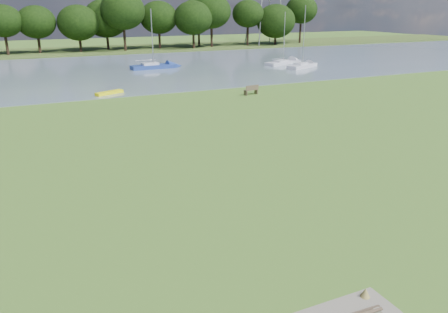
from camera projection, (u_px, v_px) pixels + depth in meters
name	position (u px, v px, depth m)	size (l,w,h in m)	color
ground	(179.00, 173.00, 23.71)	(220.00, 220.00, 0.00)	olive
river	(77.00, 72.00, 59.72)	(220.00, 40.00, 0.10)	slate
far_bank	(57.00, 52.00, 85.45)	(220.00, 20.00, 0.40)	#4C6626
riverbank_bench	(251.00, 90.00, 44.40)	(1.68, 0.78, 1.00)	brown
kayak	(109.00, 93.00, 44.58)	(3.03, 0.71, 0.30)	#FFFB0A
tree_line	(27.00, 17.00, 78.02)	(132.29, 9.33, 11.29)	black
sailboat_0	(283.00, 62.00, 67.67)	(6.99, 3.96, 7.75)	silver
sailboat_1	(153.00, 65.00, 62.65)	(6.68, 2.33, 8.20)	navy
sailboat_4	(302.00, 65.00, 63.55)	(6.06, 3.96, 8.66)	silver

